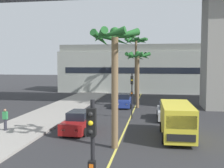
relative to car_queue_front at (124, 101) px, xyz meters
name	(u,v)px	position (x,y,z in m)	size (l,w,h in m)	color
lane_stripe_center	(129,120)	(1.35, -7.26, -0.72)	(0.14, 56.00, 0.01)	#DBCC4C
pier_building_backdrop	(142,69)	(1.35, 17.84, 3.37)	(29.11, 8.04, 8.30)	#ADB2A8
car_queue_front	(124,101)	(0.00, 0.00, 0.00)	(1.94, 4.15, 1.56)	navy
car_queue_second	(167,112)	(4.74, -6.30, 0.00)	(1.86, 4.11, 1.56)	#B7BABF
car_queue_third	(78,122)	(-2.06, -11.96, 0.00)	(1.88, 4.12, 1.56)	maroon
delivery_van	(177,120)	(5.13, -12.60, 0.57)	(2.25, 5.29, 2.36)	yellow
traffic_light_median_near	(92,154)	(1.92, -24.38, 1.99)	(0.24, 0.37, 4.20)	black
traffic_light_median_far	(132,90)	(1.51, -6.51, 1.99)	(0.24, 0.37, 4.20)	black
palm_tree_near_median	(138,62)	(1.63, -0.29, 4.51)	(3.01, 3.06, 6.52)	brown
palm_tree_mid_median	(136,46)	(0.73, 10.27, 6.97)	(3.61, 3.60, 9.06)	brown
palm_tree_far_median	(115,53)	(1.24, -15.43, 5.07)	(3.05, 3.08, 7.30)	brown
pedestrian_near_crosswalk	(5,119)	(-7.40, -12.98, 0.28)	(0.34, 0.22, 1.62)	#2D2D38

